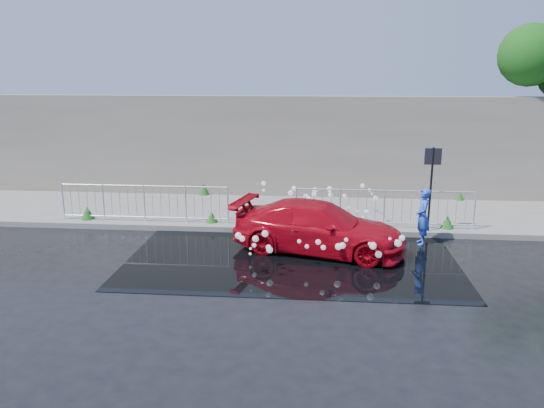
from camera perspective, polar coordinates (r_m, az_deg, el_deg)
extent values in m
plane|color=black|center=(12.36, -0.44, -7.26)|extent=(90.00, 90.00, 0.00)
cube|color=#5F5F5B|center=(17.07, 1.18, -0.87)|extent=(30.00, 4.00, 0.15)
cube|color=#5F5F5B|center=(15.16, 0.66, -2.82)|extent=(30.00, 0.25, 0.16)
cube|color=#6D655C|center=(18.86, 1.67, 6.23)|extent=(30.00, 0.60, 3.50)
cube|color=black|center=(13.26, 2.14, -5.72)|extent=(8.00, 5.00, 0.01)
cylinder|color=black|center=(15.22, 16.67, 1.20)|extent=(0.06, 0.06, 2.50)
cube|color=black|center=(15.04, 16.94, 4.91)|extent=(0.45, 0.04, 0.45)
sphere|color=#0F410F|center=(20.07, 26.02, 14.21)|extent=(2.06, 2.06, 2.06)
cylinder|color=silver|center=(17.08, -21.54, 0.28)|extent=(0.05, 0.05, 1.10)
cylinder|color=silver|center=(15.51, -4.77, -0.10)|extent=(0.05, 0.05, 1.10)
cylinder|color=silver|center=(16.00, -13.67, 1.90)|extent=(5.00, 0.04, 0.04)
cylinder|color=silver|center=(16.23, -13.47, -1.37)|extent=(5.00, 0.04, 0.04)
cylinder|color=silver|center=(15.29, 2.63, -0.27)|extent=(0.05, 0.05, 1.10)
cylinder|color=silver|center=(15.90, 20.94, -0.65)|extent=(0.05, 0.05, 1.10)
cylinder|color=silver|center=(15.28, 12.07, 1.42)|extent=(5.00, 0.04, 0.04)
cylinder|color=silver|center=(15.51, 11.89, -2.01)|extent=(5.00, 0.04, 0.04)
cone|color=#175416|center=(16.90, -19.23, -0.89)|extent=(0.40, 0.40, 0.39)
cone|color=#175416|center=(15.75, -6.50, -1.40)|extent=(0.36, 0.36, 0.31)
cone|color=#175416|center=(15.42, 5.23, -1.50)|extent=(0.44, 0.44, 0.42)
cone|color=#175416|center=(15.86, 18.35, -1.85)|extent=(0.38, 0.38, 0.36)
cone|color=#175416|center=(19.26, -7.36, 1.63)|extent=(0.42, 0.42, 0.42)
cone|color=#175416|center=(19.45, 19.52, 0.83)|extent=(0.34, 0.34, 0.28)
sphere|color=white|center=(15.71, 11.09, 0.59)|extent=(0.15, 0.15, 0.15)
sphere|color=white|center=(15.90, 7.80, 0.88)|extent=(0.12, 0.12, 0.12)
sphere|color=white|center=(15.08, 2.18, -0.37)|extent=(0.08, 0.08, 0.08)
sphere|color=white|center=(14.95, 5.27, -1.83)|extent=(0.08, 0.08, 0.08)
sphere|color=white|center=(16.45, 6.20, 1.62)|extent=(0.17, 0.17, 0.17)
sphere|color=white|center=(15.98, 4.56, 1.03)|extent=(0.15, 0.15, 0.15)
sphere|color=white|center=(16.15, 4.62, 1.50)|extent=(0.17, 0.17, 0.17)
sphere|color=white|center=(14.65, -0.64, -2.17)|extent=(0.13, 0.13, 0.13)
sphere|color=white|center=(14.87, 8.81, -2.46)|extent=(0.08, 0.08, 0.08)
sphere|color=white|center=(14.43, 5.89, -3.12)|extent=(0.15, 0.15, 0.15)
sphere|color=white|center=(14.77, 2.03, -2.34)|extent=(0.14, 0.14, 0.14)
sphere|color=white|center=(14.97, 3.68, -1.21)|extent=(0.13, 0.13, 0.13)
sphere|color=white|center=(16.65, 9.70, 1.95)|extent=(0.14, 0.14, 0.14)
sphere|color=white|center=(16.24, 2.02, 1.19)|extent=(0.17, 0.17, 0.17)
sphere|color=white|center=(15.53, 3.10, 0.27)|extent=(0.09, 0.09, 0.09)
sphere|color=white|center=(15.05, 3.78, -1.73)|extent=(0.16, 0.16, 0.16)
sphere|color=white|center=(14.95, 1.51, -1.57)|extent=(0.08, 0.08, 0.08)
sphere|color=white|center=(15.93, 3.66, 0.85)|extent=(0.15, 0.15, 0.15)
sphere|color=white|center=(15.22, 0.20, -0.81)|extent=(0.07, 0.07, 0.07)
sphere|color=white|center=(15.68, 1.15, 0.28)|extent=(0.14, 0.14, 0.14)
sphere|color=white|center=(15.21, 9.75, -1.44)|extent=(0.07, 0.07, 0.07)
sphere|color=white|center=(15.08, 9.17, -0.76)|extent=(0.07, 0.07, 0.07)
sphere|color=white|center=(16.46, 2.38, 1.70)|extent=(0.15, 0.15, 0.15)
sphere|color=white|center=(15.13, 10.28, -0.84)|extent=(0.07, 0.07, 0.07)
sphere|color=white|center=(15.37, 10.10, -0.80)|extent=(0.12, 0.12, 0.12)
sphere|color=white|center=(15.32, 8.28, -0.35)|extent=(0.08, 0.08, 0.08)
sphere|color=white|center=(16.37, 6.27, 1.37)|extent=(0.10, 0.10, 0.10)
sphere|color=white|center=(15.85, 6.30, 0.96)|extent=(0.15, 0.15, 0.15)
sphere|color=white|center=(15.83, 4.01, 0.69)|extent=(0.10, 0.10, 0.10)
sphere|color=white|center=(15.02, 3.79, -1.91)|extent=(0.16, 0.16, 0.16)
sphere|color=white|center=(16.46, 10.42, 1.47)|extent=(0.11, 0.11, 0.11)
sphere|color=white|center=(14.56, 2.26, -3.43)|extent=(0.17, 0.17, 0.17)
sphere|color=white|center=(16.13, 11.01, 0.79)|extent=(0.07, 0.07, 0.07)
sphere|color=white|center=(14.91, -1.78, -1.69)|extent=(0.09, 0.09, 0.09)
sphere|color=white|center=(16.11, 10.70, 1.08)|extent=(0.07, 0.07, 0.07)
sphere|color=white|center=(14.68, 7.68, -2.95)|extent=(0.11, 0.11, 0.11)
sphere|color=white|center=(16.72, -0.90, 2.24)|extent=(0.15, 0.15, 0.15)
sphere|color=white|center=(16.39, -0.90, 1.47)|extent=(0.09, 0.09, 0.09)
sphere|color=white|center=(11.56, -1.78, -3.76)|extent=(0.14, 0.14, 0.14)
sphere|color=white|center=(11.80, -3.64, -3.42)|extent=(0.15, 0.15, 0.15)
sphere|color=white|center=(11.74, -0.76, -3.21)|extent=(0.15, 0.15, 0.15)
sphere|color=white|center=(12.32, 10.80, -4.43)|extent=(0.17, 0.17, 0.17)
sphere|color=white|center=(12.00, 4.99, -4.10)|extent=(0.13, 0.13, 0.13)
sphere|color=white|center=(12.01, 10.46, -4.22)|extent=(0.08, 0.08, 0.08)
sphere|color=white|center=(12.95, -2.37, -5.38)|extent=(0.07, 0.07, 0.07)
sphere|color=white|center=(12.89, -1.94, -4.46)|extent=(0.11, 0.11, 0.11)
sphere|color=white|center=(12.08, 7.59, -4.44)|extent=(0.15, 0.15, 0.15)
sphere|color=white|center=(12.49, 11.38, -5.34)|extent=(0.16, 0.16, 0.16)
sphere|color=white|center=(11.67, -3.22, -3.75)|extent=(0.13, 0.13, 0.13)
sphere|color=white|center=(11.90, 12.57, -3.65)|extent=(0.07, 0.07, 0.07)
sphere|color=white|center=(12.74, 10.55, -4.85)|extent=(0.08, 0.08, 0.08)
sphere|color=white|center=(11.82, 2.94, -4.04)|extent=(0.10, 0.10, 0.10)
sphere|color=white|center=(12.47, -0.25, -4.96)|extent=(0.16, 0.16, 0.16)
sphere|color=white|center=(11.76, 13.81, -3.56)|extent=(0.13, 0.13, 0.13)
sphere|color=white|center=(12.24, 5.54, -4.67)|extent=(0.12, 0.12, 0.12)
sphere|color=white|center=(12.14, -0.38, -4.69)|extent=(0.13, 0.13, 0.13)
sphere|color=white|center=(12.61, 7.17, -4.57)|extent=(0.16, 0.16, 0.16)
sphere|color=white|center=(12.25, -2.33, -4.83)|extent=(0.06, 0.06, 0.06)
sphere|color=white|center=(12.22, 13.40, -4.12)|extent=(0.16, 0.16, 0.16)
sphere|color=white|center=(12.54, 3.77, -4.58)|extent=(0.10, 0.10, 0.10)
sphere|color=white|center=(12.73, 11.43, -5.30)|extent=(0.12, 0.12, 0.12)
sphere|color=white|center=(11.59, 13.27, -3.92)|extent=(0.08, 0.08, 0.08)
sphere|color=white|center=(11.55, 7.98, -3.84)|extent=(0.09, 0.09, 0.09)
imported|color=#AC0614|center=(13.55, 5.05, -2.51)|extent=(4.68, 2.78, 1.27)
imported|color=blue|center=(14.56, 15.91, -1.32)|extent=(0.38, 0.56, 1.52)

